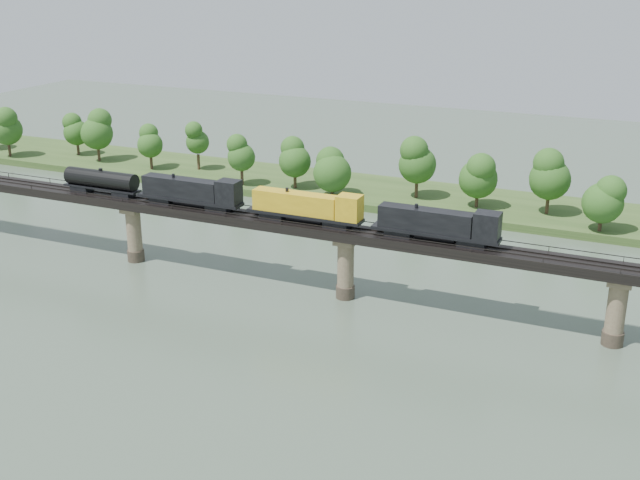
% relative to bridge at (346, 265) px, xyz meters
% --- Properties ---
extents(ground, '(400.00, 400.00, 0.00)m').
position_rel_bridge_xyz_m(ground, '(0.00, -30.00, -5.46)').
color(ground, '#3B4B3C').
rests_on(ground, ground).
extents(far_bank, '(300.00, 24.00, 1.60)m').
position_rel_bridge_xyz_m(far_bank, '(0.00, 55.00, -4.66)').
color(far_bank, '#2E481D').
rests_on(far_bank, ground).
extents(bridge, '(236.00, 30.00, 11.50)m').
position_rel_bridge_xyz_m(bridge, '(0.00, 0.00, 0.00)').
color(bridge, '#473A2D').
rests_on(bridge, ground).
extents(bridge_superstructure, '(220.00, 4.90, 0.75)m').
position_rel_bridge_xyz_m(bridge_superstructure, '(0.00, 0.00, 6.33)').
color(bridge_superstructure, black).
rests_on(bridge_superstructure, bridge).
extents(far_treeline, '(289.06, 17.54, 13.60)m').
position_rel_bridge_xyz_m(far_treeline, '(-8.21, 50.52, 3.37)').
color(far_treeline, '#382619').
rests_on(far_treeline, far_bank).
extents(freight_train, '(77.16, 3.01, 5.31)m').
position_rel_bridge_xyz_m(freight_train, '(-13.84, -0.00, 8.58)').
color(freight_train, black).
rests_on(freight_train, bridge).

